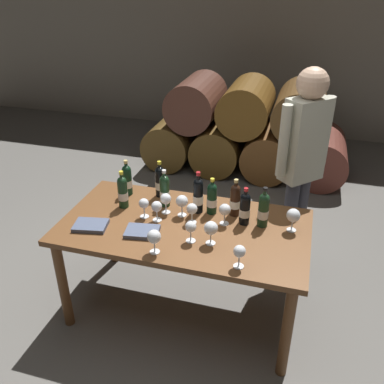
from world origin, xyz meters
The scene contains 27 objects.
ground_plane centered at (0.00, 0.00, 0.00)m, with size 14.00×14.00×0.00m, color #66635E.
cellar_back_wall centered at (0.00, 4.20, 1.40)m, with size 10.00×0.24×2.80m, color gray.
barrel_stack centered at (0.00, 2.60, 0.53)m, with size 2.49×0.90×1.15m.
dining_table centered at (0.00, 0.00, 0.67)m, with size 1.70×0.90×0.76m.
wine_bottle_0 centered at (0.05, 0.19, 0.90)m, with size 0.07×0.07×0.32m.
wine_bottle_1 centered at (0.39, 0.13, 0.88)m, with size 0.07×0.07×0.27m.
wine_bottle_2 centered at (-0.55, 0.30, 0.88)m, with size 0.07×0.07×0.28m.
wine_bottle_3 centered at (0.31, 0.23, 0.88)m, with size 0.07×0.07×0.28m.
wine_bottle_4 centered at (0.14, 0.21, 0.88)m, with size 0.07×0.07×0.27m.
wine_bottle_5 centered at (-0.21, 0.21, 0.89)m, with size 0.07×0.07×0.29m.
wine_bottle_6 centered at (-0.29, 0.34, 0.89)m, with size 0.07×0.07×0.29m.
wine_bottle_7 centered at (-0.50, 0.11, 0.89)m, with size 0.07×0.07×0.29m.
wine_bottle_8 centered at (0.52, 0.14, 0.89)m, with size 0.07×0.07×0.29m.
wine_glass_0 centered at (0.23, -0.16, 0.87)m, with size 0.09×0.09×0.16m.
wine_glass_1 centered at (0.05, 0.04, 0.87)m, with size 0.08×0.08×0.15m.
wine_glass_2 centered at (0.72, 0.13, 0.88)m, with size 0.09×0.09×0.16m.
wine_glass_3 centered at (0.26, 0.09, 0.87)m, with size 0.08×0.08×0.15m.
wine_glass_4 centered at (-0.05, 0.11, 0.87)m, with size 0.09×0.09×0.16m.
wine_glass_5 centered at (0.44, -0.34, 0.87)m, with size 0.07×0.07×0.15m.
wine_glass_6 centered at (-0.30, 0.02, 0.86)m, with size 0.07×0.07×0.15m.
wine_glass_7 centered at (-0.20, 0.00, 0.87)m, with size 0.08×0.08×0.15m.
wine_glass_8 centered at (0.10, -0.18, 0.86)m, with size 0.07×0.07×0.15m.
wine_glass_9 centered at (-0.17, 0.12, 0.87)m, with size 0.08×0.08×0.15m.
wine_glass_10 centered at (-0.08, -0.35, 0.87)m, with size 0.09×0.09×0.16m.
tasting_notebook centered at (-0.60, -0.21, 0.77)m, with size 0.22×0.16×0.03m, color #4C5670.
leather_ledger centered at (-0.23, -0.18, 0.77)m, with size 0.22×0.16×0.03m, color #4C5670.
sommelier_presenting centered at (0.72, 0.75, 1.04)m, with size 0.37×0.38×1.72m.
Camera 1 is at (0.71, -2.28, 2.32)m, focal length 38.69 mm.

